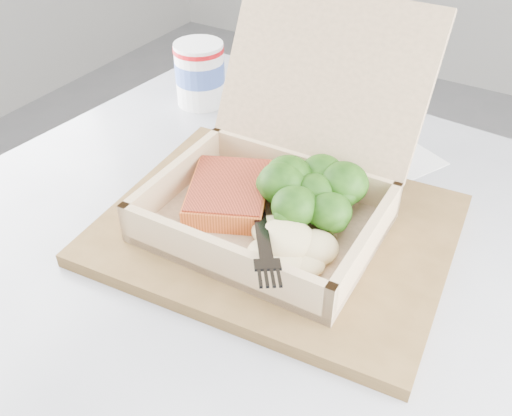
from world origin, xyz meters
The scene contains 9 objects.
cafe_table centered at (-0.26, -0.13, 0.54)m, with size 0.84×0.84×0.73m.
serving_tray centered at (-0.25, -0.10, 0.73)m, with size 0.37×0.30×0.02m, color brown.
takeout_container centered at (-0.26, -0.07, 0.79)m, with size 0.25×0.29×0.21m.
salmon_fillet centered at (-0.31, -0.11, 0.76)m, with size 0.09×0.11×0.02m, color #D8622A.
broccoli_pile centered at (-0.22, -0.08, 0.77)m, with size 0.12×0.12×0.04m, color #316B17, non-canonical shape.
mashed_potatoes centered at (-0.22, -0.15, 0.77)m, with size 0.10×0.08×0.03m, color beige.
plastic_fork centered at (-0.25, -0.15, 0.78)m, with size 0.11×0.15×0.03m.
paper_cup centered at (-0.51, 0.11, 0.78)m, with size 0.08×0.08×0.10m.
receipt centered at (-0.20, 0.09, 0.73)m, with size 0.08×0.15×0.00m, color silver.
Camera 1 is at (-0.02, -0.53, 1.15)m, focal length 40.00 mm.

